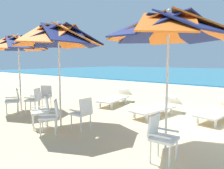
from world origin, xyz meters
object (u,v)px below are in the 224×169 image
plastic_chair_2 (83,112)px  plastic_chair_1 (42,110)px  beach_umbrella_0 (169,28)px  sun_lounger_2 (157,107)px  plastic_chair_6 (34,99)px  beach_umbrella_1 (59,36)px  sun_lounger_1 (219,111)px  plastic_chair_4 (14,100)px  plastic_chair_0 (160,135)px  beach_umbrella_2 (18,44)px  plastic_chair_5 (45,95)px  sun_lounger_3 (116,98)px  plastic_chair_3 (51,115)px

plastic_chair_2 → plastic_chair_1: bearing=-152.1°
beach_umbrella_0 → plastic_chair_2: 2.98m
sun_lounger_2 → plastic_chair_6: bearing=-147.1°
beach_umbrella_1 → sun_lounger_1: (3.34, 3.42, -2.20)m
beach_umbrella_1 → plastic_chair_2: 2.14m
beach_umbrella_1 → sun_lounger_2: (1.60, 2.75, -2.20)m
beach_umbrella_0 → plastic_chair_4: bearing=-174.7°
beach_umbrella_1 → sun_lounger_1: bearing=45.7°
plastic_chair_0 → beach_umbrella_1: bearing=175.1°
beach_umbrella_0 → plastic_chair_2: size_ratio=3.28×
beach_umbrella_0 → plastic_chair_0: bearing=-73.7°
plastic_chair_1 → plastic_chair_2: size_ratio=1.00×
beach_umbrella_1 → beach_umbrella_2: (-2.77, 0.34, -0.06)m
plastic_chair_2 → beach_umbrella_2: size_ratio=0.31×
sun_lounger_1 → plastic_chair_5: bearing=-157.4°
sun_lounger_1 → sun_lounger_3: 3.98m
beach_umbrella_2 → sun_lounger_1: 7.17m
beach_umbrella_1 → sun_lounger_2: size_ratio=1.29×
plastic_chair_1 → plastic_chair_5: same height
beach_umbrella_2 → sun_lounger_2: bearing=28.9°
plastic_chair_1 → sun_lounger_3: bearing=96.2°
plastic_chair_3 → plastic_chair_2: bearing=62.4°
beach_umbrella_1 → sun_lounger_2: bearing=59.9°
beach_umbrella_0 → plastic_chair_6: bearing=179.3°
beach_umbrella_0 → plastic_chair_1: beach_umbrella_0 is taller
beach_umbrella_1 → plastic_chair_4: 3.08m
plastic_chair_1 → beach_umbrella_2: 3.28m
plastic_chair_0 → sun_lounger_3: bearing=136.5°
plastic_chair_1 → plastic_chair_2: same height
plastic_chair_2 → plastic_chair_3: (-0.37, -0.71, 0.00)m
plastic_chair_4 → plastic_chair_5: size_ratio=1.00×
beach_umbrella_0 → plastic_chair_3: 3.40m
beach_umbrella_1 → plastic_chair_1: (-0.22, -0.44, -1.98)m
plastic_chair_1 → sun_lounger_3: 3.83m
beach_umbrella_1 → sun_lounger_2: 3.86m
plastic_chair_0 → sun_lounger_2: size_ratio=0.39×
plastic_chair_3 → sun_lounger_1: size_ratio=0.39×
sun_lounger_1 → beach_umbrella_2: bearing=-153.2°
plastic_chair_1 → plastic_chair_5: size_ratio=1.00×
plastic_chair_3 → beach_umbrella_2: size_ratio=0.31×
plastic_chair_0 → plastic_chair_6: (-5.19, 0.70, 0.00)m
beach_umbrella_2 → plastic_chair_5: bearing=57.6°
sun_lounger_2 → plastic_chair_0: bearing=-62.2°
beach_umbrella_2 → sun_lounger_2: (4.36, 2.41, -2.14)m
beach_umbrella_2 → plastic_chair_3: bearing=-16.6°
beach_umbrella_0 → beach_umbrella_1: beach_umbrella_1 is taller
beach_umbrella_2 → sun_lounger_3: beach_umbrella_2 is taller
beach_umbrella_1 → plastic_chair_5: 3.22m
plastic_chair_5 → sun_lounger_1: size_ratio=0.39×
plastic_chair_6 → sun_lounger_3: 3.24m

